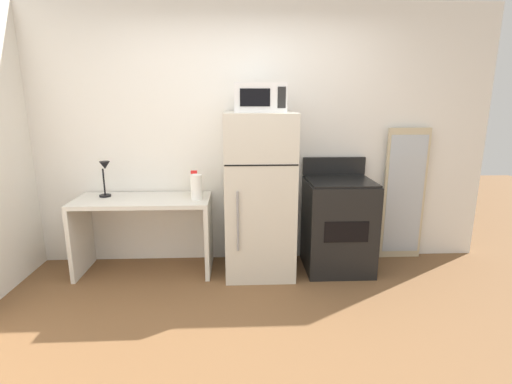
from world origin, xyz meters
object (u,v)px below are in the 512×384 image
Objects in this scene: microwave at (260,97)px; desk at (144,220)px; desk_lamp at (105,173)px; spray_bottle at (195,185)px; oven_range at (338,224)px; refrigerator at (259,195)px; paper_towel_roll at (196,187)px; leaning_mirror at (404,195)px.

desk is at bearing 176.65° from microwave.
desk_lamp is 0.87m from spray_bottle.
desk_lamp is 2.34m from oven_range.
microwave reaches higher than oven_range.
refrigerator is 0.91m from microwave.
desk is at bearing -11.98° from desk_lamp.
paper_towel_roll is at bearing 179.08° from microwave.
microwave is at bearing -169.03° from leaning_mirror.
oven_range is (1.43, -0.14, -0.38)m from spray_bottle.
oven_range is (2.28, -0.10, -0.52)m from desk_lamp.
spray_bottle reaches higher than desk.
refrigerator is at bearing -14.09° from spray_bottle.
oven_range is at bearing -5.48° from spray_bottle.
oven_range is 0.84m from leaning_mirror.
desk_lamp is at bearing 175.34° from refrigerator.
paper_towel_roll is 0.61m from refrigerator.
microwave is at bearing -3.35° from desk.
oven_range is at bearing -2.47° from desk_lamp.
leaning_mirror is (2.68, 0.23, 0.17)m from desk.
spray_bottle is at bearing 174.52° from oven_range.
spray_bottle is at bearing 102.52° from paper_towel_roll.
refrigerator is (1.13, -0.05, 0.25)m from desk.
leaning_mirror is (2.19, 0.12, -0.15)m from spray_bottle.
microwave reaches higher than spray_bottle.
paper_towel_roll is 1.02m from microwave.
refrigerator is at bearing -169.79° from leaning_mirror.
leaning_mirror is (1.55, 0.30, -1.00)m from microwave.
spray_bottle is (0.49, 0.12, 0.32)m from desk.
spray_bottle is at bearing 165.91° from refrigerator.
desk_lamp is 1.51m from refrigerator.
paper_towel_roll is at bearing -8.50° from desk_lamp.
desk_lamp is 0.32× the size of oven_range.
refrigerator is 1.57m from leaning_mirror.
refrigerator reaches higher than desk_lamp.
leaning_mirror is (3.04, 0.16, -0.29)m from desk_lamp.
desk_lamp is 0.25× the size of leaning_mirror.
leaning_mirror is at bearing 7.70° from paper_towel_roll.
oven_range is (0.79, 0.04, -1.23)m from microwave.
spray_bottle is 0.66m from refrigerator.
paper_towel_roll is (0.53, -0.06, 0.34)m from desk.
paper_towel_roll is at bearing -172.30° from leaning_mirror.
spray_bottle is (0.85, 0.04, -0.14)m from desk_lamp.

